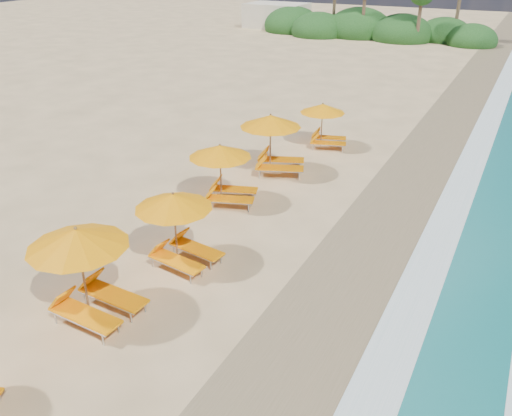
{
  "coord_description": "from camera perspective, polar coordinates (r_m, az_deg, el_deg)",
  "views": [
    {
      "loc": [
        7.19,
        -13.9,
        8.88
      ],
      "look_at": [
        0.0,
        0.0,
        1.2
      ],
      "focal_mm": 37.39,
      "sensor_mm": 36.0,
      "label": 1
    }
  ],
  "objects": [
    {
      "name": "station_2",
      "position": [
        16.23,
        -8.19,
        -1.83
      ],
      "size": [
        2.81,
        2.66,
        2.39
      ],
      "rotation": [
        0.0,
        0.0,
        -0.14
      ],
      "color": "olive",
      "rests_on": "ground"
    },
    {
      "name": "beach_building",
      "position": [
        68.85,
        2.22,
        19.89
      ],
      "size": [
        7.0,
        5.0,
        2.8
      ],
      "primitive_type": "cube",
      "color": "beige",
      "rests_on": "ground"
    },
    {
      "name": "station_5",
      "position": [
        26.37,
        7.44,
        9.07
      ],
      "size": [
        2.79,
        2.73,
        2.2
      ],
      "rotation": [
        0.0,
        0.0,
        0.31
      ],
      "color": "olive",
      "rests_on": "ground"
    },
    {
      "name": "treeline",
      "position": [
        62.34,
        11.78,
        18.37
      ],
      "size": [
        25.8,
        8.8,
        9.74
      ],
      "color": "#163D14",
      "rests_on": "ground"
    },
    {
      "name": "wet_sand",
      "position": [
        16.8,
        12.29,
        -6.43
      ],
      "size": [
        4.0,
        160.0,
        0.01
      ],
      "primitive_type": "cube",
      "color": "#8F7855",
      "rests_on": "ground"
    },
    {
      "name": "station_3",
      "position": [
        20.1,
        -3.3,
        4.05
      ],
      "size": [
        3.04,
        2.98,
        2.39
      ],
      "rotation": [
        0.0,
        0.0,
        0.33
      ],
      "color": "olive",
      "rests_on": "ground"
    },
    {
      "name": "station_4",
      "position": [
        22.91,
        2.05,
        7.28
      ],
      "size": [
        3.42,
        3.37,
        2.64
      ],
      "rotation": [
        0.0,
        0.0,
        0.38
      ],
      "color": "olive",
      "rests_on": "ground"
    },
    {
      "name": "surf_foam",
      "position": [
        16.49,
        21.4,
        -8.4
      ],
      "size": [
        4.0,
        160.0,
        0.01
      ],
      "color": "white",
      "rests_on": "ground"
    },
    {
      "name": "station_1",
      "position": [
        14.41,
        -17.59,
        -6.16
      ],
      "size": [
        2.92,
        2.72,
        2.63
      ],
      "rotation": [
        0.0,
        0.0,
        -0.05
      ],
      "color": "olive",
      "rests_on": "ground"
    },
    {
      "name": "ground",
      "position": [
        18.0,
        -0.0,
        -3.43
      ],
      "size": [
        160.0,
        160.0,
        0.0
      ],
      "primitive_type": "plane",
      "color": "#D9B67F",
      "rests_on": "ground"
    }
  ]
}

